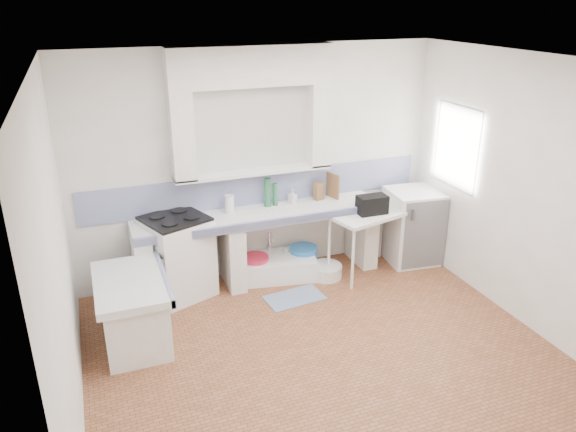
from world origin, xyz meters
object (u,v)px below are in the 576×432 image
object	(u,v)px
stove	(178,258)
sink	(275,268)
fridge	(412,226)
side_table	(368,243)

from	to	relation	value
stove	sink	size ratio (longest dim) A/B	0.95
stove	fridge	distance (m)	3.05
side_table	stove	bearing A→B (deg)	158.72
side_table	fridge	world-z (taller)	fridge
side_table	fridge	size ratio (longest dim) A/B	1.02
sink	stove	bearing A→B (deg)	-169.02
stove	side_table	world-z (taller)	stove
stove	sink	world-z (taller)	stove
stove	sink	distance (m)	1.24
side_table	fridge	xyz separation A→B (m)	(0.71, 0.12, 0.07)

